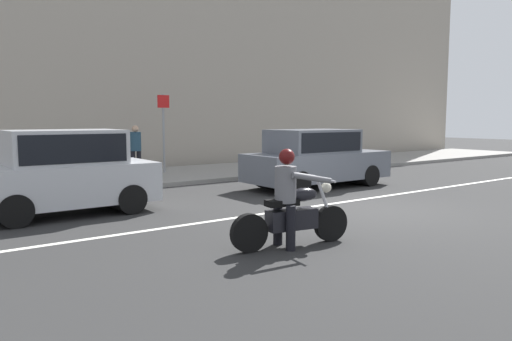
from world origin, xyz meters
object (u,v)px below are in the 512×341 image
(parked_hatchback_silver, at_px, (66,171))
(street_sign_post, at_px, (164,126))
(parked_sedan_slate_gray, at_px, (316,158))
(pedestrian_bystander, at_px, (136,148))
(motorcycle_with_rider_gray, at_px, (291,207))

(parked_hatchback_silver, relative_size, street_sign_post, 1.33)
(parked_sedan_slate_gray, relative_size, pedestrian_bystander, 2.69)
(parked_hatchback_silver, distance_m, street_sign_post, 7.00)
(street_sign_post, distance_m, pedestrian_bystander, 2.13)
(parked_hatchback_silver, height_order, parked_sedan_slate_gray, parked_hatchback_silver)
(parked_hatchback_silver, height_order, street_sign_post, street_sign_post)
(motorcycle_with_rider_gray, xyz_separation_m, street_sign_post, (2.55, 9.92, 1.15))
(parked_sedan_slate_gray, xyz_separation_m, pedestrian_bystander, (-3.98, 3.94, 0.24))
(motorcycle_with_rider_gray, distance_m, street_sign_post, 10.30)
(motorcycle_with_rider_gray, height_order, parked_hatchback_silver, parked_hatchback_silver)
(motorcycle_with_rider_gray, bearing_deg, parked_sedan_slate_gray, 43.46)
(motorcycle_with_rider_gray, relative_size, pedestrian_bystander, 1.25)
(parked_sedan_slate_gray, bearing_deg, motorcycle_with_rider_gray, -136.54)
(parked_hatchback_silver, bearing_deg, motorcycle_with_rider_gray, -65.89)
(pedestrian_bystander, bearing_deg, parked_sedan_slate_gray, -44.68)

